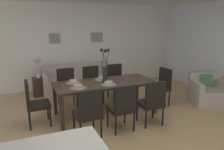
# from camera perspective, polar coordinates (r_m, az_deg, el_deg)

# --- Properties ---
(ground_plane) EXTENTS (9.00, 9.00, 0.00)m
(ground_plane) POSITION_cam_1_polar(r_m,az_deg,el_deg) (4.34, -0.26, -14.06)
(ground_plane) COLOR tan
(back_wall_panel) EXTENTS (9.00, 0.10, 2.60)m
(back_wall_panel) POSITION_cam_1_polar(r_m,az_deg,el_deg) (6.99, -10.79, 7.41)
(back_wall_panel) COLOR white
(back_wall_panel) RESTS_ON ground
(dining_table) EXTENTS (2.20, 0.95, 0.74)m
(dining_table) POSITION_cam_1_polar(r_m,az_deg,el_deg) (4.80, -1.82, -2.65)
(dining_table) COLOR #33261E
(dining_table) RESTS_ON ground
(dining_chair_near_left) EXTENTS (0.46, 0.46, 0.92)m
(dining_chair_near_left) POSITION_cam_1_polar(r_m,az_deg,el_deg) (3.86, -6.17, -9.36)
(dining_chair_near_left) COLOR black
(dining_chair_near_left) RESTS_ON ground
(dining_chair_near_right) EXTENTS (0.45, 0.45, 0.92)m
(dining_chair_near_right) POSITION_cam_1_polar(r_m,az_deg,el_deg) (5.46, -11.83, -2.72)
(dining_chair_near_right) COLOR black
(dining_chair_near_right) RESTS_ON ground
(dining_chair_far_left) EXTENTS (0.44, 0.44, 0.92)m
(dining_chair_far_left) POSITION_cam_1_polar(r_m,az_deg,el_deg) (4.08, 2.77, -7.98)
(dining_chair_far_left) COLOR black
(dining_chair_far_left) RESTS_ON ground
(dining_chair_far_right) EXTENTS (0.46, 0.46, 0.92)m
(dining_chair_far_right) POSITION_cam_1_polar(r_m,az_deg,el_deg) (5.63, -5.19, -1.98)
(dining_chair_far_right) COLOR black
(dining_chair_far_right) RESTS_ON ground
(dining_chair_mid_left) EXTENTS (0.46, 0.46, 0.92)m
(dining_chair_mid_left) POSITION_cam_1_polar(r_m,az_deg,el_deg) (4.39, 10.51, -6.67)
(dining_chair_mid_left) COLOR black
(dining_chair_mid_left) RESTS_ON ground
(dining_chair_mid_right) EXTENTS (0.45, 0.45, 0.92)m
(dining_chair_mid_right) POSITION_cam_1_polar(r_m,az_deg,el_deg) (5.89, 1.09, -1.24)
(dining_chair_mid_right) COLOR black
(dining_chair_mid_right) RESTS_ON ground
(dining_chair_head_west) EXTENTS (0.44, 0.44, 0.92)m
(dining_chair_head_west) POSITION_cam_1_polar(r_m,az_deg,el_deg) (4.56, -19.78, -6.47)
(dining_chair_head_west) COLOR black
(dining_chair_head_west) RESTS_ON ground
(dining_chair_head_east) EXTENTS (0.46, 0.46, 0.92)m
(dining_chair_head_east) POSITION_cam_1_polar(r_m,az_deg,el_deg) (5.55, 12.81, -2.50)
(dining_chair_head_east) COLOR black
(dining_chair_head_east) RESTS_ON ground
(centerpiece_vase) EXTENTS (0.21, 0.23, 0.73)m
(centerpiece_vase) POSITION_cam_1_polar(r_m,az_deg,el_deg) (4.72, -1.85, 1.45)
(centerpiece_vase) COLOR #232326
(centerpiece_vase) RESTS_ON dining_table
(placemat_near_left) EXTENTS (0.32, 0.32, 0.01)m
(placemat_near_left) POSITION_cam_1_polar(r_m,az_deg,el_deg) (4.39, -8.86, -3.38)
(placemat_near_left) COLOR #7F705B
(placemat_near_left) RESTS_ON dining_table
(bowl_near_left) EXTENTS (0.17, 0.17, 0.07)m
(bowl_near_left) POSITION_cam_1_polar(r_m,az_deg,el_deg) (4.38, -8.87, -2.92)
(bowl_near_left) COLOR #B2ADA3
(bowl_near_left) RESTS_ON dining_table
(placemat_near_right) EXTENTS (0.32, 0.32, 0.01)m
(placemat_near_right) POSITION_cam_1_polar(r_m,az_deg,el_deg) (4.79, -10.14, -2.01)
(placemat_near_right) COLOR #7F705B
(placemat_near_right) RESTS_ON dining_table
(bowl_near_right) EXTENTS (0.17, 0.17, 0.07)m
(bowl_near_right) POSITION_cam_1_polar(r_m,az_deg,el_deg) (4.78, -10.16, -1.58)
(bowl_near_right) COLOR #B2ADA3
(bowl_near_right) RESTS_ON dining_table
(placemat_far_left) EXTENTS (0.32, 0.32, 0.01)m
(placemat_far_left) POSITION_cam_1_polar(r_m,az_deg,el_deg) (4.59, -0.86, -2.49)
(placemat_far_left) COLOR #7F705B
(placemat_far_left) RESTS_ON dining_table
(bowl_far_left) EXTENTS (0.17, 0.17, 0.07)m
(bowl_far_left) POSITION_cam_1_polar(r_m,az_deg,el_deg) (4.58, -0.86, -2.04)
(bowl_far_left) COLOR #B2ADA3
(bowl_far_left) RESTS_ON dining_table
(placemat_far_right) EXTENTS (0.32, 0.32, 0.01)m
(placemat_far_right) POSITION_cam_1_polar(r_m,az_deg,el_deg) (4.98, -2.73, -1.25)
(placemat_far_right) COLOR #7F705B
(placemat_far_right) RESTS_ON dining_table
(bowl_far_right) EXTENTS (0.17, 0.17, 0.07)m
(bowl_far_right) POSITION_cam_1_polar(r_m,az_deg,el_deg) (4.97, -2.74, -0.83)
(bowl_far_right) COLOR #B2ADA3
(bowl_far_right) RESTS_ON dining_table
(sofa) EXTENTS (2.09, 0.84, 0.80)m
(sofa) POSITION_cam_1_polar(r_m,az_deg,el_deg) (6.62, -8.72, -1.83)
(sofa) COLOR #B2A899
(sofa) RESTS_ON ground
(side_table) EXTENTS (0.36, 0.36, 0.52)m
(side_table) POSITION_cam_1_polar(r_m,az_deg,el_deg) (6.50, -18.50, -2.86)
(side_table) COLOR #33261E
(side_table) RESTS_ON ground
(table_lamp) EXTENTS (0.22, 0.22, 0.51)m
(table_lamp) POSITION_cam_1_polar(r_m,az_deg,el_deg) (6.36, -18.92, 2.63)
(table_lamp) COLOR beige
(table_lamp) RESTS_ON side_table
(armchair) EXTENTS (1.05, 1.05, 0.75)m
(armchair) POSITION_cam_1_polar(r_m,az_deg,el_deg) (6.10, 23.85, -4.11)
(armchair) COLOR #ADA399
(armchair) RESTS_ON ground
(framed_picture_left) EXTENTS (0.34, 0.03, 0.33)m
(framed_picture_left) POSITION_cam_1_polar(r_m,az_deg,el_deg) (6.81, -14.82, 9.28)
(framed_picture_left) COLOR #B2ADA3
(framed_picture_center) EXTENTS (0.43, 0.03, 0.32)m
(framed_picture_center) POSITION_cam_1_polar(r_m,az_deg,el_deg) (7.13, -4.04, 9.85)
(framed_picture_center) COLOR #B2ADA3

